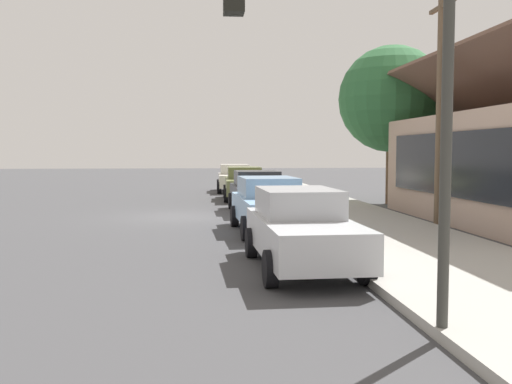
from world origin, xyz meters
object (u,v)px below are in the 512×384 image
Objects in this scene: shade_tree at (392,99)px; fire_hydrant_red at (273,189)px; car_silver at (301,228)px; utility_pole_wooden at (440,102)px; traffic_light_main at (362,56)px; car_ivory at (235,178)px; car_skyblue at (270,204)px; car_olive at (244,183)px; car_charcoal at (258,191)px.

shade_tree is 7.22m from fire_hydrant_red.
utility_pole_wooden is (-6.46, 5.59, 3.11)m from car_silver.
utility_pole_wooden is at bearing 152.74° from traffic_light_main.
car_ivory is at bearing -163.44° from fire_hydrant_red.
shade_tree reaches higher than car_skyblue.
traffic_light_main is 21.86m from fire_hydrant_red.
traffic_light_main is at bearing -27.26° from utility_pole_wooden.
shade_tree is at bearing 67.40° from car_olive.
car_olive is 0.64× the size of utility_pole_wooden.
utility_pole_wooden is (-10.98, 5.66, 0.44)m from traffic_light_main.
utility_pole_wooden reaches higher than car_charcoal.
car_skyblue is 5.33m from car_silver.
car_olive is 1.00× the size of car_skyblue.
shade_tree is at bearing 160.27° from traffic_light_main.
fire_hydrant_red is (-21.59, 1.66, -2.99)m from traffic_light_main.
fire_hydrant_red is at bearing 166.34° from car_charcoal.
car_skyblue is at bearing -7.63° from fire_hydrant_red.
car_olive is at bearing -152.01° from utility_pole_wooden.
shade_tree is 0.94× the size of utility_pole_wooden.
car_silver is at bearing 179.07° from traffic_light_main.
utility_pole_wooden is (15.87, 5.57, 3.11)m from car_ivory.
car_olive and car_charcoal have the same top height.
car_charcoal is at bearing -129.59° from utility_pole_wooden.
traffic_light_main is 0.69× the size of utility_pole_wooden.
shade_tree is 19.51m from traffic_light_main.
shade_tree is at bearing 153.22° from car_silver.
car_ivory is 11.43m from car_charcoal.
car_ivory is at bearing 177.66° from car_skyblue.
fire_hydrant_red is at bearing 170.05° from car_skyblue.
car_silver is 0.90× the size of traffic_light_main.
car_ivory is 5.64m from car_olive.
car_ivory is at bearing 179.80° from traffic_light_main.
car_olive and car_silver have the same top height.
shade_tree is (8.53, 6.48, 3.84)m from car_ivory.
car_olive is 6.71× the size of fire_hydrant_red.
car_ivory is 11.38m from shade_tree.
car_charcoal is (5.79, 0.07, -0.00)m from car_olive.
fire_hydrant_red is at bearing -123.61° from shade_tree.
car_skyblue is at bearing 178.28° from car_silver.
car_olive is 0.68× the size of shade_tree.
car_olive is 1.08× the size of car_charcoal.
car_silver is 0.67× the size of shade_tree.
car_olive is 0.92× the size of traffic_light_main.
car_charcoal is 15.66m from traffic_light_main.
shade_tree reaches higher than fire_hydrant_red.
traffic_light_main is at bearing -4.39° from fire_hydrant_red.
car_olive is (5.64, 0.13, -0.00)m from car_ivory.
car_skyblue is 0.64× the size of utility_pole_wooden.
car_skyblue is at bearing 1.18° from car_ivory.
car_charcoal is 0.93× the size of car_skyblue.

